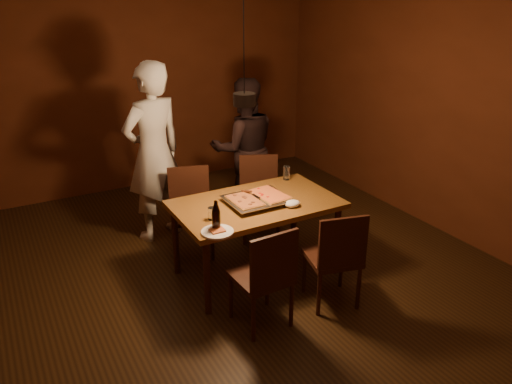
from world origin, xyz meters
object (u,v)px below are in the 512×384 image
chair_near_right (337,251)px  pendant_lamp (244,98)px  chair_far_right (259,189)px  diner_dark (244,149)px  diner_white (154,153)px  plate_slice (217,232)px  chair_near_left (267,270)px  beer_bottle_b (217,215)px  beer_bottle_a (216,216)px  chair_far_left (190,203)px  dining_table (256,209)px  pizza_tray (257,201)px

chair_near_right → pendant_lamp: bearing=143.7°
chair_far_right → pendant_lamp: size_ratio=0.51×
diner_dark → chair_near_right: bearing=98.1°
chair_near_right → diner_white: 2.25m
plate_slice → pendant_lamp: pendant_lamp is taller
chair_near_left → chair_near_right: size_ratio=0.95×
diner_dark → beer_bottle_b: bearing=69.9°
chair_near_left → beer_bottle_a: (-0.22, 0.44, 0.34)m
chair_far_right → plate_slice: bearing=72.2°
chair_far_left → diner_dark: bearing=-131.9°
dining_table → beer_bottle_a: beer_bottle_a is taller
chair_near_right → diner_dark: 2.13m
diner_white → diner_dark: diner_white is taller
chair_near_left → pizza_tray: size_ratio=0.88×
pizza_tray → beer_bottle_b: (-0.53, -0.28, 0.09)m
pendant_lamp → beer_bottle_a: bearing=-154.0°
chair_far_left → pizza_tray: size_ratio=0.95×
chair_far_left → beer_bottle_a: beer_bottle_a is taller
dining_table → diner_dark: 1.42m
chair_near_left → plate_slice: bearing=118.7°
beer_bottle_b → diner_dark: bearing=55.6°
pizza_tray → beer_bottle_b: bearing=-157.8°
pizza_tray → diner_white: size_ratio=0.29×
chair_far_right → diner_dark: (0.12, 0.57, 0.29)m
pizza_tray → beer_bottle_a: size_ratio=2.14×
beer_bottle_a → diner_dark: bearing=55.6°
chair_far_right → diner_dark: 0.65m
chair_far_left → beer_bottle_a: size_ratio=2.03×
diner_dark → pendant_lamp: 1.89m
chair_near_right → beer_bottle_a: 1.06m
diner_dark → diner_white: bearing=17.8°
diner_dark → chair_near_left: bearing=81.0°
diner_dark → dining_table: bearing=81.0°
chair_far_left → pendant_lamp: size_ratio=0.48×
beer_bottle_a → chair_far_left: bearing=79.7°
dining_table → chair_far_left: chair_far_left is taller
plate_slice → chair_near_left: bearing=-58.8°
pizza_tray → chair_near_left: bearing=-119.2°
pizza_tray → diner_white: diner_white is taller
chair_near_left → beer_bottle_a: 0.60m
chair_far_right → pendant_lamp: pendant_lamp is taller
diner_dark → plate_slice: bearing=70.5°
dining_table → pizza_tray: bearing=-96.4°
chair_near_left → chair_near_right: (0.66, -0.03, 0.00)m
pendant_lamp → diner_white: bearing=104.3°
dining_table → beer_bottle_b: beer_bottle_b is taller
chair_near_right → beer_bottle_a: beer_bottle_a is taller
chair_far_right → diner_dark: bearing=-77.1°
chair_far_right → pendant_lamp: (-0.64, -0.88, 1.22)m
chair_far_right → pizza_tray: chair_far_right is taller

